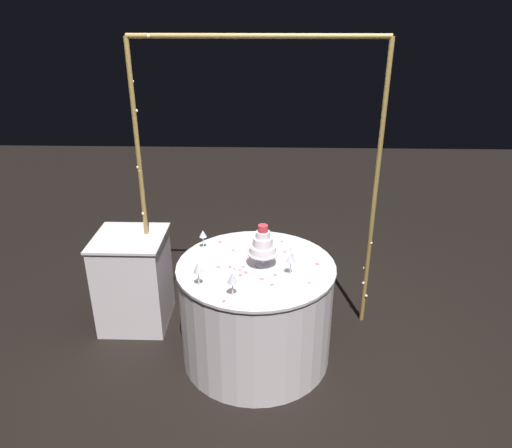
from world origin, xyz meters
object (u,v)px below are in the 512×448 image
decorative_arch (258,154)px  main_table (256,312)px  wine_glass_1 (232,278)px  side_table (134,280)px  wine_glass_2 (291,258)px  tiered_cake (263,245)px  wine_glass_4 (203,235)px  wine_glass_0 (293,250)px  cake_knife (197,274)px  wine_glass_3 (198,268)px

decorative_arch → main_table: decorative_arch is taller
wine_glass_1 → side_table: bearing=137.7°
main_table → wine_glass_2: (0.24, -0.13, 0.53)m
decorative_arch → main_table: bearing=-89.9°
tiered_cake → wine_glass_1: bearing=-114.7°
side_table → wine_glass_4: 0.82m
wine_glass_0 → cake_knife: wine_glass_0 is taller
decorative_arch → wine_glass_3: decorative_arch is taller
side_table → wine_glass_0: size_ratio=5.21×
wine_glass_1 → cake_knife: size_ratio=0.71×
wine_glass_3 → tiered_cake: bearing=35.0°
side_table → wine_glass_4: wine_glass_4 is taller
wine_glass_1 → wine_glass_3: 0.26m
wine_glass_3 → wine_glass_1: bearing=-25.8°
main_table → wine_glass_1: size_ratio=6.63×
tiered_cake → cake_knife: bearing=-161.8°
decorative_arch → cake_knife: 1.01m
wine_glass_4 → cake_knife: wine_glass_4 is taller
main_table → decorative_arch: bearing=90.1°
wine_glass_3 → wine_glass_2: bearing=14.9°
side_table → cake_knife: size_ratio=3.30×
cake_knife → side_table: bearing=138.2°
side_table → wine_glass_3: wine_glass_3 is taller
decorative_arch → main_table: 1.18m
side_table → tiered_cake: size_ratio=2.54×
side_table → tiered_cake: (1.08, -0.41, 0.55)m
side_table → wine_glass_2: bearing=-23.0°
wine_glass_0 → wine_glass_1: bearing=-132.8°
wine_glass_0 → wine_glass_4: wine_glass_0 is taller
tiered_cake → wine_glass_4: (-0.46, 0.25, -0.05)m
wine_glass_3 → cake_knife: size_ratio=0.74×
wine_glass_1 → decorative_arch: bearing=81.2°
wine_glass_0 → wine_glass_3: bearing=-153.3°
wine_glass_3 → decorative_arch: bearing=64.4°
wine_glass_1 → wine_glass_4: 0.70m
cake_knife → decorative_arch: bearing=57.1°
wine_glass_2 → wine_glass_4: wine_glass_2 is taller
decorative_arch → wine_glass_1: 1.05m
wine_glass_1 → wine_glass_4: (-0.27, 0.65, -0.02)m
wine_glass_2 → tiered_cake: bearing=145.9°
side_table → cake_knife: (0.63, -0.56, 0.40)m
wine_glass_2 → wine_glass_4: 0.75m
wine_glass_2 → cake_knife: bearing=-178.2°
wine_glass_1 → wine_glass_2: (0.38, 0.27, 0.00)m
tiered_cake → wine_glass_2: tiered_cake is taller
tiered_cake → wine_glass_4: size_ratio=2.08×
side_table → wine_glass_1: bearing=-42.3°
decorative_arch → wine_glass_3: 1.01m
wine_glass_2 → main_table: bearing=152.3°
decorative_arch → tiered_cake: bearing=-84.1°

